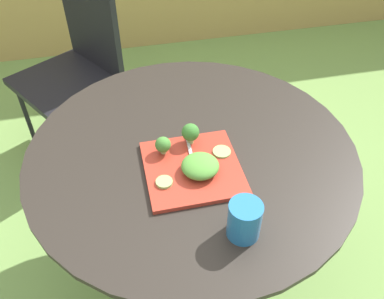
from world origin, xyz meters
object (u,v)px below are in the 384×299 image
at_px(fork, 191,155).
at_px(patio_chair, 77,58).
at_px(drinking_glass, 244,221).
at_px(salad_plate, 193,168).

bearing_deg(fork, patio_chair, 109.56).
relative_size(drinking_glass, fork, 0.69).
height_order(salad_plate, fork, fork).
height_order(patio_chair, fork, patio_chair).
xyz_separation_m(patio_chair, drinking_glass, (0.42, -1.29, 0.23)).
bearing_deg(salad_plate, fork, 81.97).
relative_size(patio_chair, salad_plate, 3.24).
xyz_separation_m(drinking_glass, fork, (-0.07, 0.29, -0.03)).
relative_size(patio_chair, fork, 5.82).
bearing_deg(drinking_glass, salad_plate, 107.25).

